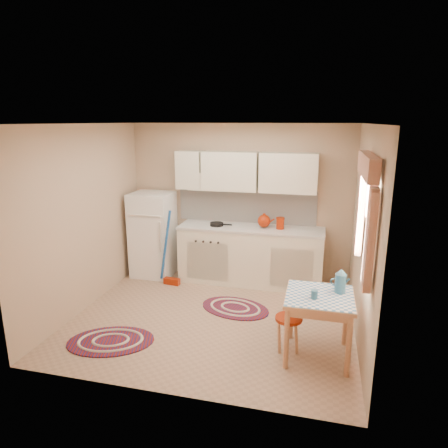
{
  "coord_description": "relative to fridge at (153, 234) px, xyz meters",
  "views": [
    {
      "loc": [
        1.3,
        -4.66,
        2.53
      ],
      "look_at": [
        0.08,
        0.25,
        1.22
      ],
      "focal_mm": 32.0,
      "sensor_mm": 36.0,
      "label": 1
    }
  ],
  "objects": [
    {
      "name": "red_canister",
      "position": [
        2.09,
        0.05,
        0.3
      ],
      "size": [
        0.14,
        0.14,
        0.16
      ],
      "primitive_type": "cylinder",
      "rotation": [
        0.0,
        0.0,
        -0.14
      ],
      "color": "#992105",
      "rests_on": "countertop"
    },
    {
      "name": "base_cabinets",
      "position": [
        1.64,
        0.05,
        -0.26
      ],
      "size": [
        2.25,
        0.6,
        0.88
      ],
      "primitive_type": "cube",
      "color": "silver",
      "rests_on": "ground"
    },
    {
      "name": "broom",
      "position": [
        0.45,
        -0.35,
        -0.1
      ],
      "size": [
        0.29,
        0.15,
        1.2
      ],
      "primitive_type": null,
      "rotation": [
        0.0,
        0.0,
        -0.13
      ],
      "color": "blue",
      "rests_on": "ground"
    },
    {
      "name": "frying_pan",
      "position": [
        1.1,
        0.0,
        0.24
      ],
      "size": [
        0.21,
        0.21,
        0.05
      ],
      "primitive_type": "cylinder",
      "rotation": [
        0.0,
        0.0,
        -0.0
      ],
      "color": "black",
      "rests_on": "countertop"
    },
    {
      "name": "stool",
      "position": [
        2.41,
        -1.82,
        -0.49
      ],
      "size": [
        0.3,
        0.3,
        0.42
      ],
      "primitive_type": "cylinder",
      "rotation": [
        0.0,
        0.0,
        -0.0
      ],
      "color": "#992105",
      "rests_on": "ground"
    },
    {
      "name": "coffee_pot",
      "position": [
        2.94,
        -1.72,
        0.17
      ],
      "size": [
        0.17,
        0.15,
        0.29
      ],
      "primitive_type": null,
      "rotation": [
        0.0,
        0.0,
        -0.23
      ],
      "color": "#2A5D81",
      "rests_on": "table"
    },
    {
      "name": "rug_left",
      "position": [
        0.37,
        -2.14,
        -0.69
      ],
      "size": [
        1.18,
        0.96,
        0.02
      ],
      "primitive_type": null,
      "rotation": [
        0.0,
        0.0,
        0.32
      ],
      "color": "maroon",
      "rests_on": "ground"
    },
    {
      "name": "red_kettle",
      "position": [
        1.84,
        0.05,
        0.33
      ],
      "size": [
        0.28,
        0.26,
        0.22
      ],
      "primitive_type": null,
      "rotation": [
        0.0,
        0.0,
        0.36
      ],
      "color": "#992105",
      "rests_on": "countertop"
    },
    {
      "name": "fridge",
      "position": [
        0.0,
        0.0,
        0.0
      ],
      "size": [
        0.65,
        0.6,
        1.4
      ],
      "primitive_type": "cube",
      "color": "white",
      "rests_on": "ground"
    },
    {
      "name": "mug",
      "position": [
        2.67,
        -1.94,
        0.07
      ],
      "size": [
        0.09,
        0.09,
        0.1
      ],
      "primitive_type": "cylinder",
      "rotation": [
        0.0,
        0.0,
        -0.3
      ],
      "color": "#2A5D81",
      "rests_on": "table"
    },
    {
      "name": "room_shell",
      "position": [
        1.54,
        -1.01,
        0.9
      ],
      "size": [
        3.64,
        3.6,
        2.52
      ],
      "color": "#A38268",
      "rests_on": "ground"
    },
    {
      "name": "table",
      "position": [
        2.73,
        -1.84,
        -0.34
      ],
      "size": [
        0.72,
        0.72,
        0.72
      ],
      "primitive_type": "cube",
      "color": "tan",
      "rests_on": "ground"
    },
    {
      "name": "countertop",
      "position": [
        1.64,
        0.05,
        0.2
      ],
      "size": [
        2.27,
        0.62,
        0.04
      ],
      "primitive_type": "cube",
      "color": "beige",
      "rests_on": "base_cabinets"
    },
    {
      "name": "rug_center",
      "position": [
        1.61,
        -0.94,
        -0.69
      ],
      "size": [
        1.1,
        0.86,
        0.02
      ],
      "primitive_type": null,
      "rotation": [
        0.0,
        0.0,
        -0.24
      ],
      "color": "maroon",
      "rests_on": "ground"
    }
  ]
}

